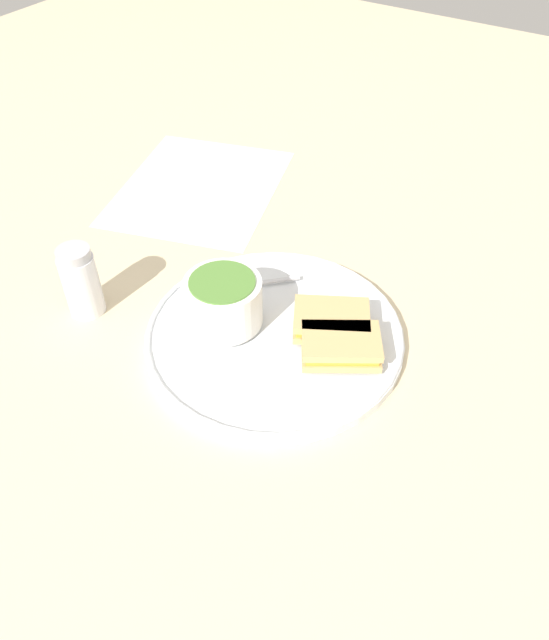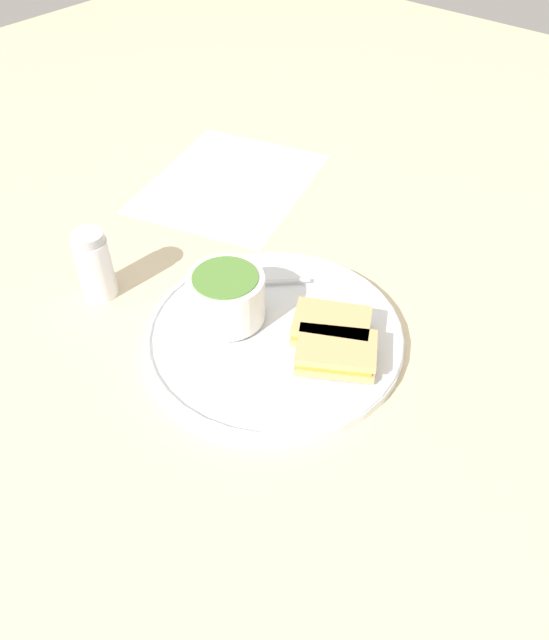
{
  "view_description": "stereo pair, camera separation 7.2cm",
  "coord_description": "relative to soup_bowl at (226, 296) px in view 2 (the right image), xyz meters",
  "views": [
    {
      "loc": [
        0.28,
        -0.44,
        0.53
      ],
      "look_at": [
        0.0,
        0.0,
        0.03
      ],
      "focal_mm": 35.0,
      "sensor_mm": 36.0,
      "label": 1
    },
    {
      "loc": [
        0.34,
        -0.4,
        0.53
      ],
      "look_at": [
        0.0,
        0.0,
        0.03
      ],
      "focal_mm": 35.0,
      "sensor_mm": 36.0,
      "label": 2
    }
  ],
  "objects": [
    {
      "name": "ground_plane",
      "position": [
        0.06,
        0.02,
        -0.05
      ],
      "size": [
        2.4,
        2.4,
        0.0
      ],
      "primitive_type": "plane",
      "color": "beige"
    },
    {
      "name": "plate",
      "position": [
        0.06,
        0.02,
        -0.04
      ],
      "size": [
        0.31,
        0.31,
        0.02
      ],
      "color": "white",
      "rests_on": "ground_plane"
    },
    {
      "name": "soup_bowl",
      "position": [
        0.0,
        0.0,
        0.0
      ],
      "size": [
        0.09,
        0.09,
        0.06
      ],
      "color": "white",
      "rests_on": "plate"
    },
    {
      "name": "spoon",
      "position": [
        -0.04,
        0.05,
        -0.03
      ],
      "size": [
        0.1,
        0.1,
        0.01
      ],
      "rotation": [
        0.0,
        0.0,
        3.92
      ],
      "color": "silver",
      "rests_on": "plate"
    },
    {
      "name": "sandwich_half_near",
      "position": [
        0.14,
        0.02,
        -0.02
      ],
      "size": [
        0.11,
        0.1,
        0.03
      ],
      "rotation": [
        0.0,
        0.0,
        0.55
      ],
      "color": "tan",
      "rests_on": "plate"
    },
    {
      "name": "sandwich_half_far",
      "position": [
        0.11,
        0.05,
        -0.02
      ],
      "size": [
        0.11,
        0.09,
        0.03
      ],
      "rotation": [
        0.0,
        0.0,
        0.5
      ],
      "color": "tan",
      "rests_on": "plate"
    },
    {
      "name": "salt_shaker",
      "position": [
        -0.17,
        -0.06,
        -0.0
      ],
      "size": [
        0.04,
        0.04,
        0.09
      ],
      "color": "silver",
      "rests_on": "ground_plane"
    },
    {
      "name": "menu_sheet",
      "position": [
        -0.22,
        0.24,
        -0.05
      ],
      "size": [
        0.31,
        0.35,
        0.0
      ],
      "rotation": [
        0.0,
        0.0,
        0.29
      ],
      "color": "white",
      "rests_on": "ground_plane"
    }
  ]
}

